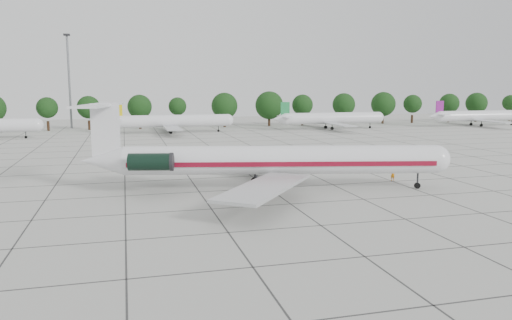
# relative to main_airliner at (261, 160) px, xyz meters

# --- Properties ---
(ground) EXTENTS (260.00, 260.00, 0.00)m
(ground) POSITION_rel_main_airliner_xyz_m (1.02, 0.61, -3.45)
(ground) COLOR #BBBBB3
(ground) RESTS_ON ground
(apron_joints) EXTENTS (170.00, 170.00, 0.02)m
(apron_joints) POSITION_rel_main_airliner_xyz_m (1.02, 15.61, -3.44)
(apron_joints) COLOR #383838
(apron_joints) RESTS_ON ground
(main_airliner) EXTENTS (41.24, 31.99, 9.77)m
(main_airliner) POSITION_rel_main_airliner_xyz_m (0.00, 0.00, 0.00)
(main_airliner) COLOR silver
(main_airliner) RESTS_ON ground
(ground_crew) EXTENTS (0.58, 0.40, 1.53)m
(ground_crew) POSITION_rel_main_airliner_xyz_m (17.30, 1.20, -2.69)
(ground_crew) COLOR orange
(ground_crew) RESTS_ON ground
(bg_airliner_c) EXTENTS (28.24, 27.20, 7.40)m
(bg_airliner_c) POSITION_rel_main_airliner_xyz_m (-3.16, 71.18, -0.54)
(bg_airliner_c) COLOR silver
(bg_airliner_c) RESTS_ON ground
(bg_airliner_d) EXTENTS (28.24, 27.20, 7.40)m
(bg_airliner_d) POSITION_rel_main_airliner_xyz_m (39.29, 71.24, -0.54)
(bg_airliner_d) COLOR silver
(bg_airliner_d) RESTS_ON ground
(bg_airliner_e) EXTENTS (28.24, 27.20, 7.40)m
(bg_airliner_e) POSITION_rel_main_airliner_xyz_m (84.85, 70.11, -0.54)
(bg_airliner_e) COLOR silver
(bg_airliner_e) RESTS_ON ground
(tree_line) EXTENTS (249.86, 8.44, 10.22)m
(tree_line) POSITION_rel_main_airliner_xyz_m (-10.67, 85.61, 2.53)
(tree_line) COLOR #332114
(tree_line) RESTS_ON ground
(floodlight_mast) EXTENTS (1.60, 1.60, 25.45)m
(floodlight_mast) POSITION_rel_main_airliner_xyz_m (-28.98, 92.61, 10.83)
(floodlight_mast) COLOR slate
(floodlight_mast) RESTS_ON ground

